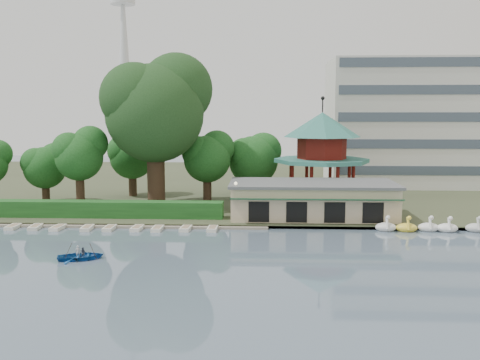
# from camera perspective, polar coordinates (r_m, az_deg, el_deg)

# --- Properties ---
(ground_plane) EXTENTS (220.00, 220.00, 0.00)m
(ground_plane) POSITION_cam_1_polar(r_m,az_deg,el_deg) (39.95, -4.15, -10.40)
(ground_plane) COLOR slate
(ground_plane) RESTS_ON ground
(shore) EXTENTS (220.00, 70.00, 0.40)m
(shore) POSITION_cam_1_polar(r_m,az_deg,el_deg) (90.70, -0.25, -0.30)
(shore) COLOR #424930
(shore) RESTS_ON ground
(embankment) EXTENTS (220.00, 0.60, 0.30)m
(embankment) POSITION_cam_1_polar(r_m,az_deg,el_deg) (56.56, -2.07, -4.96)
(embankment) COLOR gray
(embankment) RESTS_ON ground
(dock) EXTENTS (34.00, 1.60, 0.24)m
(dock) POSITION_cam_1_polar(r_m,az_deg,el_deg) (58.69, -13.87, -4.75)
(dock) COLOR gray
(dock) RESTS_ON ground
(boathouse) EXTENTS (18.60, 9.39, 3.90)m
(boathouse) POSITION_cam_1_polar(r_m,az_deg,el_deg) (60.79, 7.74, -2.03)
(boathouse) COLOR beige
(boathouse) RESTS_ON shore
(pavilion) EXTENTS (12.40, 12.40, 13.50)m
(pavilion) POSITION_cam_1_polar(r_m,az_deg,el_deg) (70.33, 8.72, 3.39)
(pavilion) COLOR beige
(pavilion) RESTS_ON shore
(office_building) EXTENTS (38.00, 18.00, 20.00)m
(office_building) POSITION_cam_1_polar(r_m,az_deg,el_deg) (91.24, 20.68, 5.29)
(office_building) COLOR silver
(office_building) RESTS_ON shore
(broadcast_tower) EXTENTS (8.00, 8.00, 96.00)m
(broadcast_tower) POSITION_cam_1_polar(r_m,az_deg,el_deg) (185.11, -12.28, 13.86)
(broadcast_tower) COLOR silver
(broadcast_tower) RESTS_ON ground
(hedge) EXTENTS (30.00, 2.00, 1.80)m
(hedge) POSITION_cam_1_polar(r_m,az_deg,el_deg) (62.45, -15.69, -2.99)
(hedge) COLOR #205A21
(hedge) RESTS_ON shore
(lamp_post) EXTENTS (0.36, 0.36, 4.28)m
(lamp_post) POSITION_cam_1_polar(r_m,az_deg,el_deg) (57.55, -0.45, -1.51)
(lamp_post) COLOR black
(lamp_post) RESTS_ON shore
(big_tree) EXTENTS (13.39, 12.47, 19.12)m
(big_tree) POSITION_cam_1_polar(r_m,az_deg,el_deg) (67.36, -8.92, 7.87)
(big_tree) COLOR #3A281C
(big_tree) RESTS_ON shore
(small_trees) EXTENTS (39.48, 16.48, 10.07)m
(small_trees) POSITION_cam_1_polar(r_m,az_deg,el_deg) (71.98, -9.76, 2.45)
(small_trees) COLOR #3A281C
(small_trees) RESTS_ON shore
(swan_boats) EXTENTS (16.01, 2.08, 1.92)m
(swan_boats) POSITION_cam_1_polar(r_m,az_deg,el_deg) (59.07, 22.30, -4.73)
(swan_boats) COLOR white
(swan_boats) RESTS_ON ground
(moored_rowboats) EXTENTS (27.31, 2.64, 0.36)m
(moored_rowboats) POSITION_cam_1_polar(r_m,az_deg,el_deg) (58.02, -16.13, -4.90)
(moored_rowboats) COLOR white
(moored_rowboats) RESTS_ON ground
(rowboat_with_passengers) EXTENTS (6.05, 5.08, 2.01)m
(rowboat_with_passengers) POSITION_cam_1_polar(r_m,az_deg,el_deg) (46.46, -16.64, -7.47)
(rowboat_with_passengers) COLOR #16509A
(rowboat_with_passengers) RESTS_ON ground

